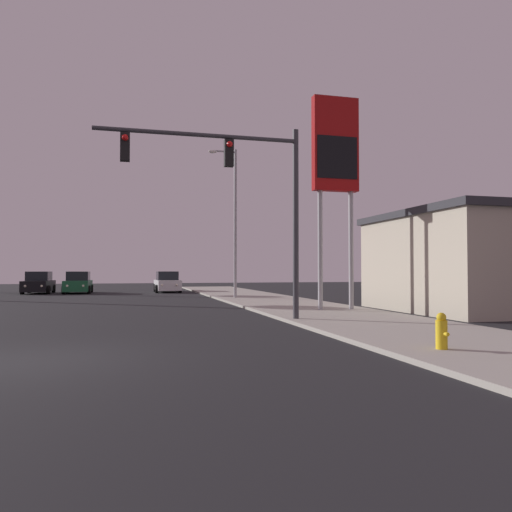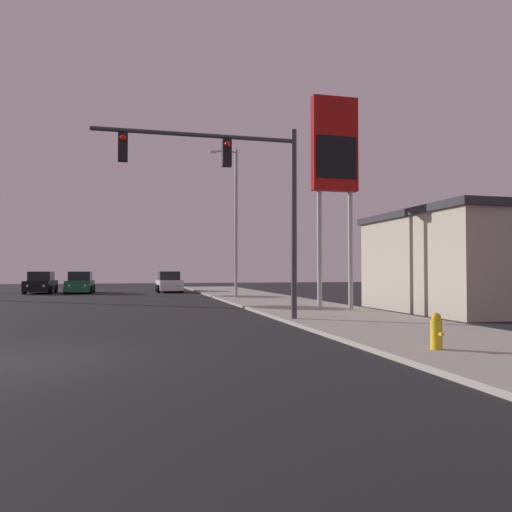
{
  "view_description": "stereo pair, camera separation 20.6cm",
  "coord_description": "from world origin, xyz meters",
  "px_view_note": "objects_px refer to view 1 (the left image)",
  "views": [
    {
      "loc": [
        1.85,
        -10.51,
        1.76
      ],
      "look_at": [
        8.0,
        13.63,
        2.48
      ],
      "focal_mm": 35.0,
      "sensor_mm": 36.0,
      "label": 1
    },
    {
      "loc": [
        2.05,
        -10.56,
        1.76
      ],
      "look_at": [
        8.0,
        13.63,
        2.48
      ],
      "focal_mm": 35.0,
      "sensor_mm": 36.0,
      "label": 2
    }
  ],
  "objects_px": {
    "car_black": "(39,283)",
    "street_lamp": "(233,215)",
    "car_green": "(78,283)",
    "traffic_light_mast": "(242,183)",
    "gas_station_sign": "(335,156)",
    "fire_hydrant": "(442,331)",
    "car_white": "(167,283)"
  },
  "relations": [
    {
      "from": "gas_station_sign",
      "to": "traffic_light_mast",
      "type": "bearing_deg",
      "value": -145.51
    },
    {
      "from": "car_white",
      "to": "car_green",
      "type": "relative_size",
      "value": 1.01
    },
    {
      "from": "car_white",
      "to": "fire_hydrant",
      "type": "bearing_deg",
      "value": 93.73
    },
    {
      "from": "traffic_light_mast",
      "to": "fire_hydrant",
      "type": "height_order",
      "value": "traffic_light_mast"
    },
    {
      "from": "car_black",
      "to": "gas_station_sign",
      "type": "distance_m",
      "value": 27.05
    },
    {
      "from": "traffic_light_mast",
      "to": "gas_station_sign",
      "type": "relative_size",
      "value": 0.76
    },
    {
      "from": "car_black",
      "to": "car_green",
      "type": "relative_size",
      "value": 1.0
    },
    {
      "from": "street_lamp",
      "to": "car_black",
      "type": "bearing_deg",
      "value": 137.77
    },
    {
      "from": "car_white",
      "to": "gas_station_sign",
      "type": "height_order",
      "value": "gas_station_sign"
    },
    {
      "from": "car_white",
      "to": "gas_station_sign",
      "type": "bearing_deg",
      "value": 101.93
    },
    {
      "from": "car_white",
      "to": "traffic_light_mast",
      "type": "xyz_separation_m",
      "value": [
        0.62,
        -24.86,
        3.94
      ]
    },
    {
      "from": "car_white",
      "to": "fire_hydrant",
      "type": "height_order",
      "value": "car_white"
    },
    {
      "from": "car_white",
      "to": "street_lamp",
      "type": "relative_size",
      "value": 0.48
    },
    {
      "from": "car_white",
      "to": "street_lamp",
      "type": "bearing_deg",
      "value": 102.71
    },
    {
      "from": "car_green",
      "to": "traffic_light_mast",
      "type": "distance_m",
      "value": 26.06
    },
    {
      "from": "car_green",
      "to": "car_black",
      "type": "bearing_deg",
      "value": -4.7
    },
    {
      "from": "traffic_light_mast",
      "to": "gas_station_sign",
      "type": "distance_m",
      "value": 6.15
    },
    {
      "from": "car_green",
      "to": "street_lamp",
      "type": "height_order",
      "value": "street_lamp"
    },
    {
      "from": "car_black",
      "to": "street_lamp",
      "type": "xyz_separation_m",
      "value": [
        12.81,
        -11.63,
        4.36
      ]
    },
    {
      "from": "traffic_light_mast",
      "to": "street_lamp",
      "type": "bearing_deg",
      "value": 79.52
    },
    {
      "from": "traffic_light_mast",
      "to": "fire_hydrant",
      "type": "relative_size",
      "value": 8.94
    },
    {
      "from": "car_green",
      "to": "fire_hydrant",
      "type": "distance_m",
      "value": 33.29
    },
    {
      "from": "car_white",
      "to": "car_black",
      "type": "bearing_deg",
      "value": -2.7
    },
    {
      "from": "car_white",
      "to": "car_green",
      "type": "bearing_deg",
      "value": -0.6
    },
    {
      "from": "car_green",
      "to": "traffic_light_mast",
      "type": "bearing_deg",
      "value": 107.52
    },
    {
      "from": "car_black",
      "to": "fire_hydrant",
      "type": "bearing_deg",
      "value": 113.77
    },
    {
      "from": "car_black",
      "to": "street_lamp",
      "type": "relative_size",
      "value": 0.48
    },
    {
      "from": "car_black",
      "to": "traffic_light_mast",
      "type": "bearing_deg",
      "value": 114.09
    },
    {
      "from": "car_black",
      "to": "car_green",
      "type": "bearing_deg",
      "value": 176.16
    },
    {
      "from": "traffic_light_mast",
      "to": "street_lamp",
      "type": "height_order",
      "value": "street_lamp"
    },
    {
      "from": "car_white",
      "to": "street_lamp",
      "type": "height_order",
      "value": "street_lamp"
    },
    {
      "from": "car_green",
      "to": "gas_station_sign",
      "type": "relative_size",
      "value": 0.48
    }
  ]
}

